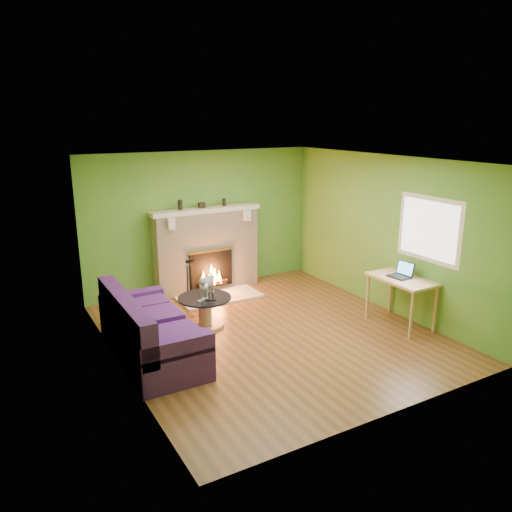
{
  "coord_description": "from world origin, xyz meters",
  "views": [
    {
      "loc": [
        -3.65,
        -6.0,
        3.18
      ],
      "look_at": [
        -0.02,
        0.4,
        1.13
      ],
      "focal_mm": 35.0,
      "sensor_mm": 36.0,
      "label": 1
    }
  ],
  "objects": [
    {
      "name": "remote_black",
      "position": [
        -0.72,
        0.59,
        0.48
      ],
      "size": [
        0.16,
        0.11,
        0.02
      ],
      "primitive_type": "cube",
      "rotation": [
        0.0,
        0.0,
        -0.43
      ],
      "color": "black",
      "rests_on": "coffee_table"
    },
    {
      "name": "window_pane",
      "position": [
        2.23,
        -0.9,
        1.55
      ],
      "size": [
        0.0,
        1.06,
        1.06
      ],
      "primitive_type": "plane",
      "rotation": [
        1.57,
        0.0,
        -1.57
      ],
      "color": "white",
      "rests_on": "wall_right"
    },
    {
      "name": "coffee_table",
      "position": [
        -0.74,
        0.77,
        0.27
      ],
      "size": [
        0.84,
        0.84,
        0.47
      ],
      "color": "tan",
      "rests_on": "floor"
    },
    {
      "name": "remote_silver",
      "position": [
        -0.84,
        0.65,
        0.48
      ],
      "size": [
        0.17,
        0.11,
        0.02
      ],
      "primitive_type": "cube",
      "rotation": [
        0.0,
        0.0,
        0.4
      ],
      "color": "gray",
      "rests_on": "coffee_table"
    },
    {
      "name": "wall_back",
      "position": [
        0.0,
        2.5,
        1.3
      ],
      "size": [
        5.0,
        0.0,
        5.0
      ],
      "primitive_type": "plane",
      "rotation": [
        1.57,
        0.0,
        0.0
      ],
      "color": "#43822A",
      "rests_on": "floor"
    },
    {
      "name": "floor",
      "position": [
        0.0,
        0.0,
        0.0
      ],
      "size": [
        5.0,
        5.0,
        0.0
      ],
      "primitive_type": "plane",
      "color": "brown",
      "rests_on": "ground"
    },
    {
      "name": "wall_right",
      "position": [
        2.25,
        0.0,
        1.3
      ],
      "size": [
        0.0,
        5.0,
        5.0
      ],
      "primitive_type": "plane",
      "rotation": [
        1.57,
        0.0,
        -1.57
      ],
      "color": "#43822A",
      "rests_on": "floor"
    },
    {
      "name": "wall_front",
      "position": [
        0.0,
        -2.5,
        1.3
      ],
      "size": [
        5.0,
        0.0,
        5.0
      ],
      "primitive_type": "plane",
      "rotation": [
        -1.57,
        0.0,
        0.0
      ],
      "color": "#43822A",
      "rests_on": "floor"
    },
    {
      "name": "wall_left",
      "position": [
        -2.25,
        0.0,
        1.3
      ],
      "size": [
        0.0,
        5.0,
        5.0
      ],
      "primitive_type": "plane",
      "rotation": [
        1.57,
        0.0,
        1.57
      ],
      "color": "#43822A",
      "rests_on": "floor"
    },
    {
      "name": "window_frame",
      "position": [
        2.24,
        -0.9,
        1.55
      ],
      "size": [
        0.0,
        1.2,
        1.2
      ],
      "primitive_type": "plane",
      "rotation": [
        1.57,
        0.0,
        -1.57
      ],
      "color": "silver",
      "rests_on": "wall_right"
    },
    {
      "name": "mantel_vase_left",
      "position": [
        -0.49,
        2.33,
        1.67
      ],
      "size": [
        0.08,
        0.08,
        0.18
      ],
      "primitive_type": "cylinder",
      "color": "black",
      "rests_on": "mantel"
    },
    {
      "name": "desk",
      "position": [
        1.95,
        -0.72,
        0.68
      ],
      "size": [
        0.61,
        1.05,
        0.78
      ],
      "color": "tan",
      "rests_on": "floor"
    },
    {
      "name": "fire_tools",
      "position": [
        -0.49,
        1.95,
        0.39
      ],
      "size": [
        0.19,
        0.19,
        0.72
      ],
      "primitive_type": null,
      "color": "black",
      "rests_on": "hearth"
    },
    {
      "name": "cat",
      "position": [
        -0.66,
        0.82,
        0.66
      ],
      "size": [
        0.56,
        0.58,
        0.37
      ],
      "primitive_type": null,
      "rotation": [
        0.0,
        0.0,
        -0.75
      ],
      "color": "slate",
      "rests_on": "coffee_table"
    },
    {
      "name": "laptop",
      "position": [
        1.93,
        -0.67,
        0.9
      ],
      "size": [
        0.31,
        0.34,
        0.24
      ],
      "primitive_type": null,
      "rotation": [
        0.0,
        0.0,
        0.08
      ],
      "color": "black",
      "rests_on": "desk"
    },
    {
      "name": "sofa",
      "position": [
        -1.86,
        0.14,
        0.36
      ],
      "size": [
        0.94,
        2.08,
        0.93
      ],
      "color": "#461961",
      "rests_on": "floor"
    },
    {
      "name": "ceiling",
      "position": [
        0.0,
        0.0,
        2.6
      ],
      "size": [
        5.0,
        5.0,
        0.0
      ],
      "primitive_type": "plane",
      "rotation": [
        3.14,
        0.0,
        0.0
      ],
      "color": "white",
      "rests_on": "wall_back"
    },
    {
      "name": "mantel_vase_right",
      "position": [
        0.38,
        2.33,
        1.65
      ],
      "size": [
        0.07,
        0.07,
        0.14
      ],
      "primitive_type": "cylinder",
      "color": "black",
      "rests_on": "mantel"
    },
    {
      "name": "hearth",
      "position": [
        0.0,
        1.8,
        0.01
      ],
      "size": [
        1.5,
        0.75,
        0.03
      ],
      "primitive_type": "cube",
      "color": "beige",
      "rests_on": "floor"
    },
    {
      "name": "mantel_box",
      "position": [
        -0.07,
        2.33,
        1.63
      ],
      "size": [
        0.12,
        0.08,
        0.1
      ],
      "primitive_type": "cube",
      "color": "black",
      "rests_on": "mantel"
    },
    {
      "name": "mantel",
      "position": [
        0.0,
        2.3,
        1.54
      ],
      "size": [
        2.1,
        0.28,
        0.08
      ],
      "primitive_type": "cube",
      "color": "beige",
      "rests_on": "fireplace"
    },
    {
      "name": "fireplace",
      "position": [
        0.0,
        2.32,
        0.77
      ],
      "size": [
        2.1,
        0.46,
        1.58
      ],
      "color": "beige",
      "rests_on": "floor"
    }
  ]
}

